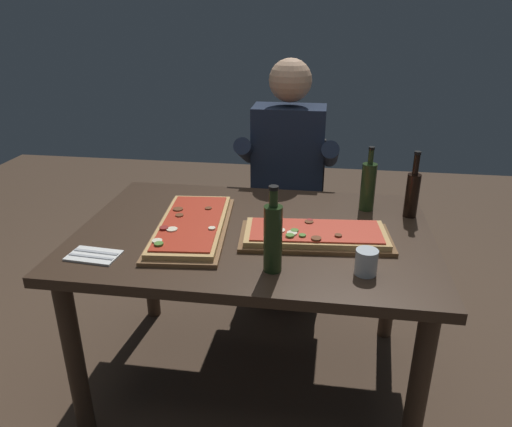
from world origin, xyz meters
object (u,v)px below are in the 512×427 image
object	(u,v)px
diner_chair	(288,208)
seated_diner	(287,173)
pizza_rectangular_left	(192,226)
oil_bottle_amber	(412,193)
wine_bottle_dark	(273,237)
pizza_rectangular_front	(315,235)
tumbler_near_camera	(366,263)
dining_table	(254,251)
vinegar_bottle_green	(368,186)

from	to	relation	value
diner_chair	seated_diner	distance (m)	0.28
pizza_rectangular_left	oil_bottle_amber	size ratio (longest dim) A/B	2.23
seated_diner	diner_chair	bearing A→B (deg)	90.00
wine_bottle_dark	oil_bottle_amber	bearing A→B (deg)	45.95
oil_bottle_amber	wine_bottle_dark	bearing A→B (deg)	-134.05
pizza_rectangular_front	pizza_rectangular_left	size ratio (longest dim) A/B	0.94
wine_bottle_dark	tumbler_near_camera	size ratio (longest dim) A/B	3.46
dining_table	diner_chair	xyz separation A→B (m)	(0.07, 0.86, -0.16)
dining_table	diner_chair	world-z (taller)	diner_chair
dining_table	wine_bottle_dark	distance (m)	0.39
seated_diner	tumbler_near_camera	bearing A→B (deg)	-71.07
wine_bottle_dark	diner_chair	size ratio (longest dim) A/B	0.35
wine_bottle_dark	dining_table	bearing A→B (deg)	109.50
dining_table	diner_chair	distance (m)	0.87
pizza_rectangular_left	tumbler_near_camera	xyz separation A→B (m)	(0.66, -0.25, 0.02)
pizza_rectangular_left	tumbler_near_camera	bearing A→B (deg)	-20.31
tumbler_near_camera	wine_bottle_dark	bearing A→B (deg)	-175.89
diner_chair	seated_diner	size ratio (longest dim) A/B	0.65
vinegar_bottle_green	diner_chair	world-z (taller)	vinegar_bottle_green
oil_bottle_amber	seated_diner	distance (m)	0.76
pizza_rectangular_front	diner_chair	world-z (taller)	diner_chair
pizza_rectangular_front	vinegar_bottle_green	world-z (taller)	vinegar_bottle_green
pizza_rectangular_left	pizza_rectangular_front	bearing A→B (deg)	-1.55
pizza_rectangular_front	oil_bottle_amber	distance (m)	0.49
dining_table	oil_bottle_amber	distance (m)	0.71
dining_table	tumbler_near_camera	size ratio (longest dim) A/B	16.05
vinegar_bottle_green	tumbler_near_camera	world-z (taller)	vinegar_bottle_green
dining_table	oil_bottle_amber	xyz separation A→B (m)	(0.63, 0.23, 0.20)
pizza_rectangular_left	wine_bottle_dark	world-z (taller)	wine_bottle_dark
tumbler_near_camera	seated_diner	size ratio (longest dim) A/B	0.07
wine_bottle_dark	seated_diner	size ratio (longest dim) A/B	0.23
dining_table	pizza_rectangular_left	bearing A→B (deg)	-170.59
tumbler_near_camera	diner_chair	world-z (taller)	diner_chair
oil_bottle_amber	diner_chair	size ratio (longest dim) A/B	0.33
tumbler_near_camera	diner_chair	distance (m)	1.23
tumbler_near_camera	oil_bottle_amber	bearing A→B (deg)	67.49
pizza_rectangular_front	seated_diner	bearing A→B (deg)	102.52
pizza_rectangular_front	seated_diner	xyz separation A→B (m)	(-0.18, 0.79, -0.02)
pizza_rectangular_front	diner_chair	xyz separation A→B (m)	(-0.18, 0.91, -0.27)
dining_table	pizza_rectangular_front	world-z (taller)	pizza_rectangular_front
oil_bottle_amber	vinegar_bottle_green	size ratio (longest dim) A/B	1.01
vinegar_bottle_green	diner_chair	xyz separation A→B (m)	(-0.39, 0.57, -0.36)
dining_table	diner_chair	bearing A→B (deg)	85.43
tumbler_near_camera	seated_diner	xyz separation A→B (m)	(-0.35, 1.02, -0.04)
oil_bottle_amber	tumbler_near_camera	world-z (taller)	oil_bottle_amber
tumbler_near_camera	seated_diner	bearing A→B (deg)	108.93
oil_bottle_amber	seated_diner	world-z (taller)	seated_diner
tumbler_near_camera	pizza_rectangular_front	bearing A→B (deg)	127.00
pizza_rectangular_left	wine_bottle_dark	xyz separation A→B (m)	(0.35, -0.27, 0.11)
dining_table	pizza_rectangular_left	distance (m)	0.27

